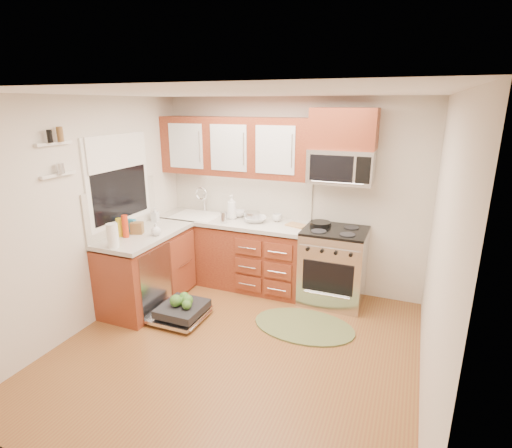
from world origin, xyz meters
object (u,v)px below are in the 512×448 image
at_px(range, 333,266).
at_px(microwave, 341,166).
at_px(bowl_b, 237,214).
at_px(stock_pot, 252,216).
at_px(cup, 277,218).
at_px(bowl_a, 255,219).
at_px(dishwasher, 180,311).
at_px(cutting_board, 297,225).
at_px(upper_cabinets, 234,147).
at_px(skillet, 320,224).
at_px(paper_towel_roll, 113,236).
at_px(sink, 197,224).
at_px(rug, 304,326).

distance_m(range, microwave, 1.23).
relative_size(microwave, bowl_b, 3.10).
relative_size(stock_pot, cup, 1.64).
bearing_deg(bowl_a, dishwasher, -112.95).
distance_m(range, bowl_a, 1.16).
bearing_deg(dishwasher, cutting_board, 48.43).
distance_m(upper_cabinets, bowl_a, 0.99).
bearing_deg(microwave, skillet, -171.55).
bearing_deg(paper_towel_roll, sink, 82.72).
bearing_deg(rug, cup, 125.77).
bearing_deg(microwave, rug, -100.03).
bearing_deg(cutting_board, upper_cabinets, 173.55).
distance_m(sink, bowl_b, 0.59).
distance_m(stock_pot, paper_towel_roll, 1.79).
height_order(upper_cabinets, range, upper_cabinets).
height_order(range, bowl_b, bowl_b).
distance_m(microwave, bowl_a, 1.29).
relative_size(sink, cutting_board, 2.38).
distance_m(skillet, bowl_b, 1.18).
relative_size(upper_cabinets, bowl_a, 7.20).
distance_m(cutting_board, bowl_a, 0.56).
distance_m(bowl_a, bowl_b, 0.37).
height_order(bowl_a, cup, cup).
bearing_deg(sink, rug, -22.62).
xyz_separation_m(range, microwave, (0.00, 0.12, 1.23)).
bearing_deg(bowl_b, cutting_board, -8.14).
height_order(sink, paper_towel_roll, paper_towel_roll).
xyz_separation_m(dishwasher, cup, (0.74, 1.28, 0.88)).
distance_m(bowl_b, cup, 0.59).
height_order(upper_cabinets, paper_towel_roll, upper_cabinets).
xyz_separation_m(upper_cabinets, paper_towel_roll, (-0.71, -1.59, -0.82)).
xyz_separation_m(range, rug, (-0.15, -0.75, -0.46)).
xyz_separation_m(microwave, dishwasher, (-1.54, -1.25, -1.60)).
relative_size(rug, cup, 8.96).
xyz_separation_m(dishwasher, rug, (1.39, 0.38, -0.09)).
relative_size(dishwasher, paper_towel_roll, 2.64).
bearing_deg(rug, range, 78.40).
distance_m(sink, paper_towel_roll, 1.47).
xyz_separation_m(microwave, rug, (-0.15, -0.87, -1.69)).
distance_m(cutting_board, cup, 0.32).
bearing_deg(cutting_board, sink, -177.89).
bearing_deg(cutting_board, stock_pot, -179.36).
relative_size(cutting_board, cup, 2.04).
distance_m(sink, cup, 1.15).
bearing_deg(sink, upper_cabinets, 16.45).
bearing_deg(stock_pot, dishwasher, -109.89).
bearing_deg(cutting_board, bowl_a, -176.99).
xyz_separation_m(range, cup, (-0.80, 0.15, 0.50)).
xyz_separation_m(dishwasher, paper_towel_roll, (-0.57, -0.32, 0.96)).
bearing_deg(sink, dishwasher, -70.80).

